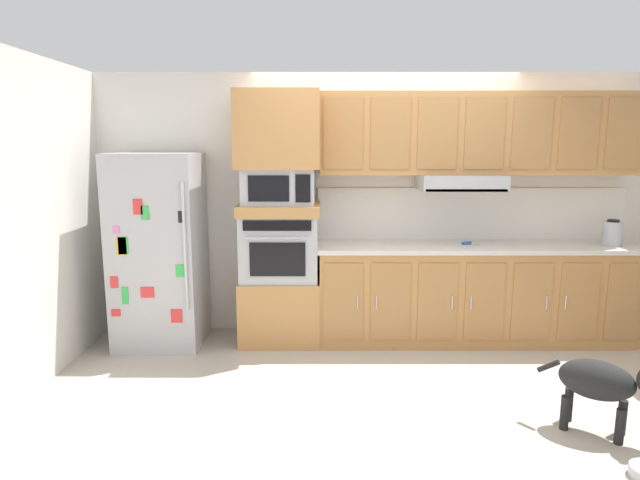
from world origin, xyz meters
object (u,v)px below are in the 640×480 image
refrigerator (158,250)px  microwave (277,186)px  built_in_oven (278,247)px  electric_kettle (610,233)px  dog (607,382)px  screwdriver (466,243)px

refrigerator → microwave: 1.25m
built_in_oven → microwave: microwave is taller
electric_kettle → dog: bearing=-117.0°
screwdriver → electric_kettle: electric_kettle is taller
screwdriver → dog: (0.46, -1.72, -0.58)m
electric_kettle → dog: size_ratio=0.33×
screwdriver → microwave: bearing=179.7°
microwave → screwdriver: bearing=-0.3°
microwave → dog: microwave is taller
refrigerator → screwdriver: bearing=1.2°
refrigerator → electric_kettle: bearing=0.3°
refrigerator → built_in_oven: size_ratio=2.51×
built_in_oven → dog: 2.85m
electric_kettle → screwdriver: bearing=178.3°
microwave → dog: (2.19, -1.73, -1.10)m
electric_kettle → dog: electric_kettle is taller
built_in_oven → refrigerator: bearing=-176.5°
built_in_oven → screwdriver: size_ratio=4.30×
built_in_oven → microwave: (0.00, -0.00, 0.56)m
microwave → dog: 3.01m
microwave → electric_kettle: (3.05, -0.05, -0.43)m
built_in_oven → screwdriver: bearing=-0.3°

